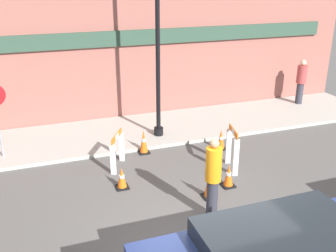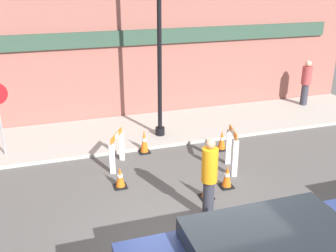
# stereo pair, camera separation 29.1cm
# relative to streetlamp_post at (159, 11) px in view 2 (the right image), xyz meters

# --- Properties ---
(ground_plane) EXTENTS (60.00, 60.00, 0.00)m
(ground_plane) POSITION_rel_streetlamp_post_xyz_m (-0.94, -5.27, -3.80)
(ground_plane) COLOR #565451
(sidewalk_slab) EXTENTS (18.00, 2.83, 0.10)m
(sidewalk_slab) POSITION_rel_streetlamp_post_xyz_m (-0.94, 0.64, -3.75)
(sidewalk_slab) COLOR #ADA89E
(sidewalk_slab) RESTS_ON ground_plane
(storefront_facade) EXTENTS (18.00, 0.22, 5.50)m
(storefront_facade) POSITION_rel_streetlamp_post_xyz_m (-0.94, 2.13, -1.05)
(storefront_facade) COLOR #93564C
(storefront_facade) RESTS_ON ground_plane
(streetlamp_post) EXTENTS (0.44, 0.44, 5.81)m
(streetlamp_post) POSITION_rel_streetlamp_post_xyz_m (0.00, 0.00, 0.00)
(streetlamp_post) COLOR black
(streetlamp_post) RESTS_ON sidewalk_slab
(barricade_0) EXTENTS (0.30, 0.77, 1.14)m
(barricade_0) POSITION_rel_streetlamp_post_xyz_m (1.14, -2.61, -3.20)
(barricade_0) COLOR white
(barricade_0) RESTS_ON ground_plane
(barricade_1) EXTENTS (0.53, 0.80, 0.96)m
(barricade_1) POSITION_rel_streetlamp_post_xyz_m (-1.63, -1.52, -3.28)
(barricade_1) COLOR white
(barricade_1) RESTS_ON ground_plane
(traffic_cone_0) EXTENTS (0.30, 0.30, 0.61)m
(traffic_cone_0) POSITION_rel_streetlamp_post_xyz_m (1.45, -1.39, -3.51)
(traffic_cone_0) COLOR black
(traffic_cone_0) RESTS_ON ground_plane
(traffic_cone_1) EXTENTS (0.30, 0.30, 0.70)m
(traffic_cone_1) POSITION_rel_streetlamp_post_xyz_m (-0.74, -0.91, -3.46)
(traffic_cone_1) COLOR black
(traffic_cone_1) RESTS_ON ground_plane
(traffic_cone_2) EXTENTS (0.30, 0.30, 0.53)m
(traffic_cone_2) POSITION_rel_streetlamp_post_xyz_m (-1.78, -2.61, -3.55)
(traffic_cone_2) COLOR black
(traffic_cone_2) RESTS_ON ground_plane
(traffic_cone_3) EXTENTS (0.30, 0.30, 0.58)m
(traffic_cone_3) POSITION_rel_streetlamp_post_xyz_m (0.65, -3.38, -3.53)
(traffic_cone_3) COLOR black
(traffic_cone_3) RESTS_ON ground_plane
(traffic_cone_4) EXTENTS (0.30, 0.30, 0.68)m
(traffic_cone_4) POSITION_rel_streetlamp_post_xyz_m (0.00, -3.68, -3.47)
(traffic_cone_4) COLOR black
(traffic_cone_4) RESTS_ON ground_plane
(person_worker) EXTENTS (0.33, 0.33, 1.78)m
(person_worker) POSITION_rel_streetlamp_post_xyz_m (-0.28, -4.39, -2.84)
(person_worker) COLOR #33333D
(person_worker) RESTS_ON ground_plane
(person_pedestrian) EXTENTS (0.39, 0.39, 1.69)m
(person_pedestrian) POSITION_rel_streetlamp_post_xyz_m (6.07, 1.19, -2.80)
(person_pedestrian) COLOR #33333D
(person_pedestrian) RESTS_ON sidewalk_slab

